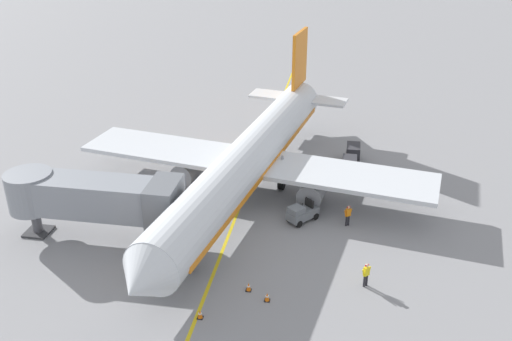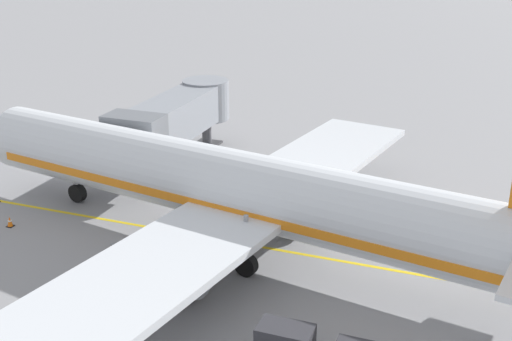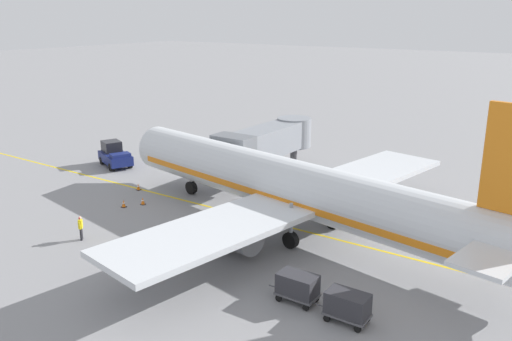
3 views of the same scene
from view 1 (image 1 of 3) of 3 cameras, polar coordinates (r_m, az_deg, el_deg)
name	(u,v)px [view 1 (image 1 of 3)]	position (r m, az deg, el deg)	size (l,w,h in m)	color
ground_plane	(243,198)	(46.84, -1.29, -2.75)	(400.00, 400.00, 0.00)	gray
gate_lead_in_line	(243,198)	(46.84, -1.29, -2.75)	(0.24, 80.00, 0.01)	gold
parked_airliner	(249,159)	(46.00, -0.70, 1.13)	(30.45, 37.22, 10.63)	silver
jet_bridge	(93,197)	(41.38, -16.15, -2.56)	(12.68, 3.50, 4.98)	gray
baggage_tug_lead	(302,213)	(43.37, 4.65, -4.29)	(2.54, 2.68, 1.62)	slate
baggage_cart_front	(349,165)	(50.95, 9.43, 0.56)	(1.31, 2.90, 1.58)	#4C4C51
baggage_cart_second_in_train	(353,152)	(53.71, 9.80, 1.90)	(1.31, 2.90, 1.58)	#4C4C51
ground_crew_wing_walker	(348,214)	(43.10, 9.27, -4.41)	(0.63, 0.51, 1.69)	#232328
ground_crew_loader	(366,274)	(37.02, 11.07, -10.20)	(0.60, 0.55, 1.69)	#232328
safety_cone_nose_left	(249,287)	(36.38, -0.76, -11.67)	(0.36, 0.36, 0.59)	black
safety_cone_nose_right	(267,297)	(35.59, 1.13, -12.65)	(0.36, 0.36, 0.59)	black
safety_cone_wing_tip	(200,314)	(34.52, -5.68, -14.24)	(0.36, 0.36, 0.59)	black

